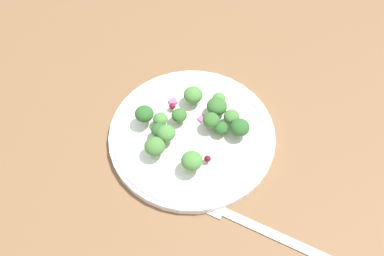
# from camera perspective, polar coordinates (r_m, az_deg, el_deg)

# --- Properties ---
(ground_plane) EXTENTS (1.80, 1.80, 0.02)m
(ground_plane) POSITION_cam_1_polar(r_m,az_deg,el_deg) (0.71, -1.09, -0.98)
(ground_plane) COLOR brown
(plate) EXTENTS (0.24, 0.24, 0.02)m
(plate) POSITION_cam_1_polar(r_m,az_deg,el_deg) (0.68, 0.00, -0.86)
(plate) COLOR white
(plate) RESTS_ON ground_plane
(dressing_pool) EXTENTS (0.14, 0.14, 0.00)m
(dressing_pool) POSITION_cam_1_polar(r_m,az_deg,el_deg) (0.68, 0.00, -0.66)
(dressing_pool) COLOR white
(dressing_pool) RESTS_ON plate
(broccoli_floret_0) EXTENTS (0.03, 0.03, 0.03)m
(broccoli_floret_0) POSITION_cam_1_polar(r_m,az_deg,el_deg) (0.67, 5.77, 0.04)
(broccoli_floret_0) COLOR #ADD18E
(broccoli_floret_0) RESTS_ON plate
(broccoli_floret_1) EXTENTS (0.02, 0.02, 0.02)m
(broccoli_floret_1) POSITION_cam_1_polar(r_m,az_deg,el_deg) (0.67, 2.32, 0.92)
(broccoli_floret_1) COLOR #8EB77A
(broccoli_floret_1) RESTS_ON plate
(broccoli_floret_2) EXTENTS (0.02, 0.02, 0.02)m
(broccoli_floret_2) POSITION_cam_1_polar(r_m,az_deg,el_deg) (0.70, 3.26, 3.54)
(broccoli_floret_2) COLOR #8EB77A
(broccoli_floret_2) RESTS_ON plate
(broccoli_floret_3) EXTENTS (0.02, 0.02, 0.02)m
(broccoli_floret_3) POSITION_cam_1_polar(r_m,az_deg,el_deg) (0.67, 3.52, -0.01)
(broccoli_floret_3) COLOR #8EB77A
(broccoli_floret_3) RESTS_ON plate
(broccoli_floret_4) EXTENTS (0.03, 0.03, 0.03)m
(broccoli_floret_4) POSITION_cam_1_polar(r_m,az_deg,el_deg) (0.66, -3.11, -0.64)
(broccoli_floret_4) COLOR #8EB77A
(broccoli_floret_4) RESTS_ON plate
(broccoli_floret_5) EXTENTS (0.03, 0.03, 0.03)m
(broccoli_floret_5) POSITION_cam_1_polar(r_m,az_deg,el_deg) (0.65, -4.51, -2.25)
(broccoli_floret_5) COLOR #8EB77A
(broccoli_floret_5) RESTS_ON plate
(broccoli_floret_6) EXTENTS (0.02, 0.02, 0.02)m
(broccoli_floret_6) POSITION_cam_1_polar(r_m,az_deg,el_deg) (0.68, 4.77, 1.35)
(broccoli_floret_6) COLOR #9EC684
(broccoli_floret_6) RESTS_ON plate
(broccoli_floret_7) EXTENTS (0.02, 0.02, 0.02)m
(broccoli_floret_7) POSITION_cam_1_polar(r_m,az_deg,el_deg) (0.68, -1.65, 1.47)
(broccoli_floret_7) COLOR #8EB77A
(broccoli_floret_7) RESTS_ON plate
(broccoli_floret_8) EXTENTS (0.03, 0.03, 0.03)m
(broccoli_floret_8) POSITION_cam_1_polar(r_m,az_deg,el_deg) (0.63, -0.02, -4.00)
(broccoli_floret_8) COLOR #ADD18E
(broccoli_floret_8) RESTS_ON plate
(broccoli_floret_9) EXTENTS (0.03, 0.03, 0.03)m
(broccoli_floret_9) POSITION_cam_1_polar(r_m,az_deg,el_deg) (0.68, -5.76, 1.67)
(broccoli_floret_9) COLOR #9EC684
(broccoli_floret_9) RESTS_ON plate
(broccoli_floret_10) EXTENTS (0.03, 0.03, 0.03)m
(broccoli_floret_10) POSITION_cam_1_polar(r_m,az_deg,el_deg) (0.70, 0.13, 3.97)
(broccoli_floret_10) COLOR #8EB77A
(broccoli_floret_10) RESTS_ON plate
(broccoli_floret_11) EXTENTS (0.03, 0.03, 0.03)m
(broccoli_floret_11) POSITION_cam_1_polar(r_m,az_deg,el_deg) (0.69, 3.13, 2.40)
(broccoli_floret_11) COLOR #9EC684
(broccoli_floret_11) RESTS_ON plate
(broccoli_floret_12) EXTENTS (0.02, 0.02, 0.02)m
(broccoli_floret_12) POSITION_cam_1_polar(r_m,az_deg,el_deg) (0.68, -3.81, 1.04)
(broccoli_floret_12) COLOR #9EC684
(broccoli_floret_12) RESTS_ON plate
(broccoli_floret_13) EXTENTS (0.02, 0.02, 0.02)m
(broccoli_floret_13) POSITION_cam_1_polar(r_m,az_deg,el_deg) (0.67, -4.15, -0.03)
(broccoli_floret_13) COLOR #9EC684
(broccoli_floret_13) RESTS_ON plate
(cranberry_0) EXTENTS (0.01, 0.01, 0.01)m
(cranberry_0) POSITION_cam_1_polar(r_m,az_deg,el_deg) (0.68, -3.95, -0.47)
(cranberry_0) COLOR maroon
(cranberry_0) RESTS_ON plate
(cranberry_1) EXTENTS (0.01, 0.01, 0.01)m
(cranberry_1) POSITION_cam_1_polar(r_m,az_deg,el_deg) (0.65, 1.88, -3.71)
(cranberry_1) COLOR maroon
(cranberry_1) RESTS_ON plate
(cranberry_2) EXTENTS (0.01, 0.01, 0.01)m
(cranberry_2) POSITION_cam_1_polar(r_m,az_deg,el_deg) (0.70, -2.50, 2.60)
(cranberry_2) COLOR maroon
(cranberry_2) RESTS_ON plate
(cranberry_3) EXTENTS (0.01, 0.01, 0.01)m
(cranberry_3) POSITION_cam_1_polar(r_m,az_deg,el_deg) (0.68, 3.07, 0.54)
(cranberry_3) COLOR maroon
(cranberry_3) RESTS_ON plate
(onion_bit_0) EXTENTS (0.01, 0.01, 0.00)m
(onion_bit_0) POSITION_cam_1_polar(r_m,az_deg,el_deg) (0.69, 1.13, 1.33)
(onion_bit_0) COLOR #A35B93
(onion_bit_0) RESTS_ON plate
(onion_bit_1) EXTENTS (0.01, 0.01, 0.01)m
(onion_bit_1) POSITION_cam_1_polar(r_m,az_deg,el_deg) (0.71, -2.31, 3.15)
(onion_bit_1) COLOR #A35B93
(onion_bit_1) RESTS_ON plate
(onion_bit_2) EXTENTS (0.01, 0.01, 0.01)m
(onion_bit_2) POSITION_cam_1_polar(r_m,az_deg,el_deg) (0.69, 2.22, 0.78)
(onion_bit_2) COLOR #843D75
(onion_bit_2) RESTS_ON plate
(fork) EXTENTS (0.13, 0.16, 0.01)m
(fork) POSITION_cam_1_polar(r_m,az_deg,el_deg) (0.63, 7.62, -11.60)
(fork) COLOR silver
(fork) RESTS_ON ground_plane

